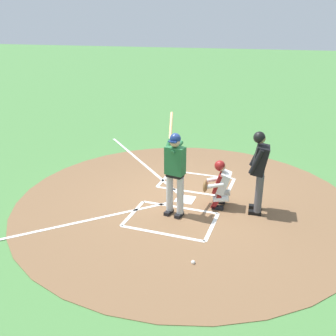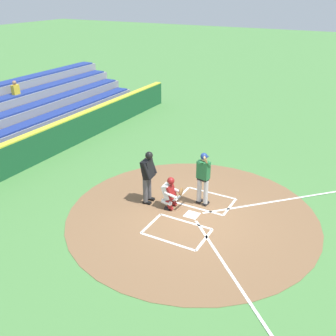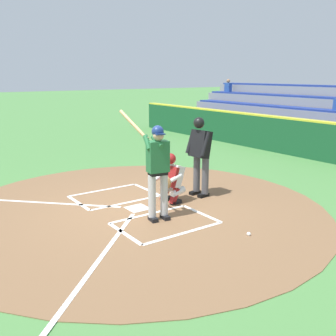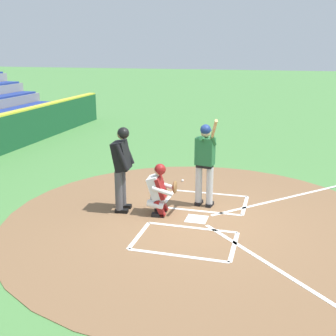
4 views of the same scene
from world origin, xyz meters
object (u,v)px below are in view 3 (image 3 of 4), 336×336
(batter, at_px, (157,166))
(baseball, at_px, (249,234))
(plate_umpire, at_px, (200,151))
(catcher, at_px, (171,177))

(batter, height_order, baseball, batter)
(plate_umpire, height_order, baseball, plate_umpire)
(plate_umpire, distance_m, baseball, 2.67)
(batter, xyz_separation_m, catcher, (0.70, -0.84, -0.51))
(catcher, bearing_deg, batter, 129.76)
(baseball, bearing_deg, plate_umpire, -18.79)
(catcher, xyz_separation_m, plate_umpire, (0.03, -0.83, 0.49))
(plate_umpire, relative_size, baseball, 25.20)
(batter, distance_m, catcher, 1.20)
(plate_umpire, bearing_deg, batter, 113.38)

